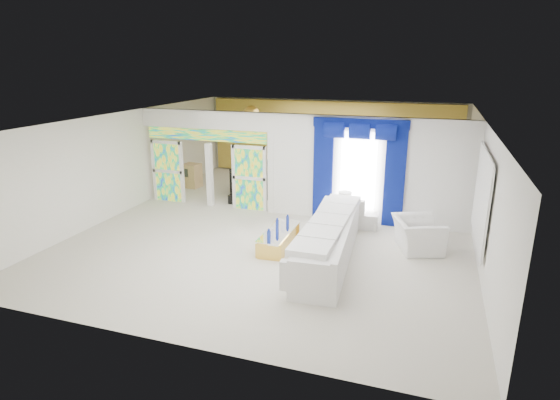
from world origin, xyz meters
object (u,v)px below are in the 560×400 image
(grand_piano, at_px, (260,178))
(armchair, at_px, (417,235))
(coffee_table, at_px, (279,239))
(white_sofa, at_px, (330,241))
(console_table, at_px, (355,220))

(grand_piano, bearing_deg, armchair, -33.61)
(coffee_table, distance_m, grand_piano, 5.10)
(white_sofa, xyz_separation_m, grand_piano, (-3.60, 4.87, 0.05))
(grand_piano, bearing_deg, console_table, -34.36)
(coffee_table, xyz_separation_m, armchair, (3.26, 0.88, 0.19))
(console_table, height_order, armchair, armchair)
(grand_piano, bearing_deg, white_sofa, -53.32)
(white_sofa, height_order, grand_piano, grand_piano)
(coffee_table, bearing_deg, white_sofa, -12.53)
(armchair, distance_m, grand_piano, 6.64)
(white_sofa, relative_size, grand_piano, 2.36)
(coffee_table, distance_m, console_table, 2.49)
(white_sofa, height_order, armchair, white_sofa)
(white_sofa, xyz_separation_m, coffee_table, (-1.35, 0.30, -0.23))
(console_table, bearing_deg, grand_piano, 145.41)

